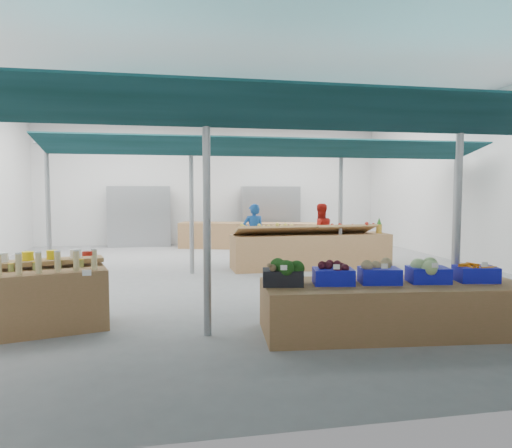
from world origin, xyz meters
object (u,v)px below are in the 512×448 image
Objects in this scene: vendor_left at (254,233)px; vendor_right at (320,232)px; veg_counter at (393,308)px; bottle_shelf at (33,298)px; fruit_counter at (311,251)px.

vendor_right is (1.80, 0.00, 0.00)m from vendor_left.
veg_counter is 2.20× the size of vendor_left.
vendor_right is at bearing 85.26° from veg_counter.
veg_counter is (4.61, -0.94, -0.11)m from bottle_shelf.
vendor_right is (1.07, 6.16, 0.44)m from veg_counter.
bottle_shelf is 1.29× the size of vendor_right.
bottle_shelf is 0.51× the size of fruit_counter.
veg_counter is 6.27m from vendor_right.
veg_counter is 6.22m from vendor_left.
vendor_left is at bearing -1.63° from vendor_right.
fruit_counter is 1.30m from vendor_right.
vendor_left reaches higher than fruit_counter.
fruit_counter is 2.50× the size of vendor_left.
bottle_shelf is at bearing -142.56° from fruit_counter.
vendor_left is at bearing 38.58° from bottle_shelf.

